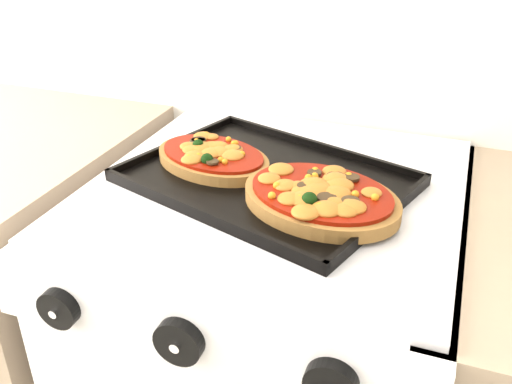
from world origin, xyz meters
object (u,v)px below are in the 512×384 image
at_px(pizza_right, 321,196).
at_px(stove, 273,384).
at_px(pizza_left, 213,156).
at_px(baking_tray, 267,177).

bearing_deg(pizza_right, stove, 144.90).
bearing_deg(pizza_left, stove, -6.04).
distance_m(stove, baking_tray, 0.47).
height_order(stove, pizza_left, pizza_left).
bearing_deg(pizza_right, pizza_left, 160.12).
distance_m(stove, pizza_right, 0.49).
height_order(baking_tray, pizza_left, pizza_left).
relative_size(stove, baking_tray, 2.13).
distance_m(pizza_left, pizza_right, 0.22).
bearing_deg(pizza_right, baking_tray, 151.07).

